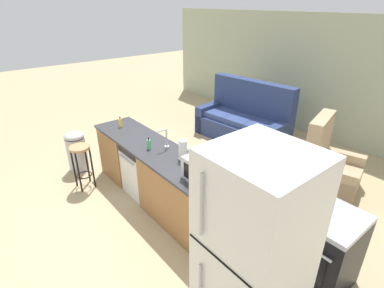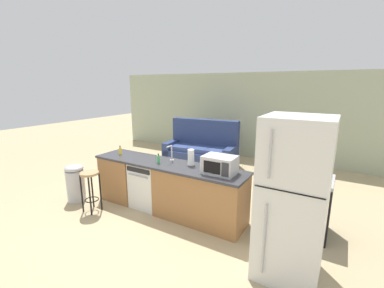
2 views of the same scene
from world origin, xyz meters
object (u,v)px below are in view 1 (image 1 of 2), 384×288
stove_range (316,245)px  bar_stool (81,158)px  dish_soap_bottle (120,123)px  refrigerator (253,261)px  dishwasher (145,168)px  microwave (206,171)px  armchair (327,168)px  paper_towel_roll (183,150)px  soap_bottle (149,144)px  couch (245,121)px  kettle (304,201)px  trash_bin (77,151)px

stove_range → bar_stool: stove_range is taller
stove_range → dish_soap_bottle: bearing=-170.5°
refrigerator → dish_soap_bottle: 3.36m
dishwasher → microwave: bearing=-0.1°
refrigerator → armchair: size_ratio=1.60×
refrigerator → paper_towel_roll: size_ratio=6.83×
stove_range → soap_bottle: bearing=-164.9°
dishwasher → refrigerator: size_ratio=0.44×
paper_towel_roll → couch: couch is taller
dishwasher → soap_bottle: soap_bottle is taller
stove_range → dish_soap_bottle: (-3.32, -0.55, 0.52)m
stove_range → kettle: 0.57m
dish_soap_bottle → kettle: (3.15, 0.43, 0.01)m
soap_bottle → stove_range: bearing=15.1°
stove_range → microwave: 1.42m
bar_stool → couch: (0.32, 3.52, -0.14)m
dishwasher → stove_range: (2.60, 0.55, 0.03)m
paper_towel_roll → dish_soap_bottle: 1.57m
dishwasher → soap_bottle: size_ratio=4.77×
paper_towel_roll → microwave: bearing=-10.4°
refrigerator → dish_soap_bottle: (-3.32, 0.54, 0.01)m
refrigerator → armchair: bearing=106.4°
refrigerator → kettle: (-0.17, 0.97, 0.02)m
couch → armchair: size_ratio=1.73×
microwave → armchair: armchair is taller
soap_bottle → bar_stool: 1.30m
soap_bottle → kettle: kettle is taller
stove_range → trash_bin: size_ratio=1.22×
paper_towel_roll → dish_soap_bottle: (-1.56, -0.11, -0.07)m
stove_range → bar_stool: bearing=-159.2°
paper_towel_roll → couch: size_ratio=0.14×
refrigerator → microwave: size_ratio=3.85×
paper_towel_roll → armchair: armchair is taller
microwave → soap_bottle: bearing=-176.3°
armchair → soap_bottle: bearing=-121.0°
microwave → couch: (-1.86, 2.80, -0.65)m
dishwasher → kettle: kettle is taller
stove_range → kettle: size_ratio=4.39×
dishwasher → trash_bin: size_ratio=1.14×
kettle → trash_bin: bearing=-165.0°
paper_towel_roll → kettle: (1.59, 0.32, -0.05)m
trash_bin → stove_range: bearing=16.1°
refrigerator → soap_bottle: 2.36m
dishwasher → couch: bearing=98.7°
dish_soap_bottle → trash_bin: bearing=-138.0°
refrigerator → dish_soap_bottle: refrigerator is taller
refrigerator → bar_stool: bearing=-177.0°
paper_towel_roll → soap_bottle: paper_towel_roll is taller
couch → trash_bin: bearing=-105.6°
kettle → armchair: 2.14m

